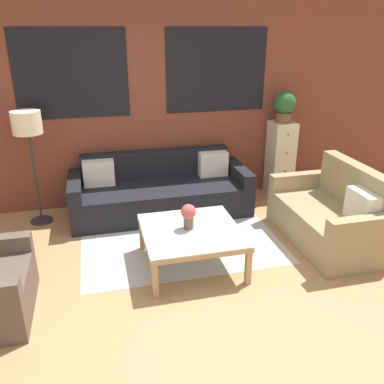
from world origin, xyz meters
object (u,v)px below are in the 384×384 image
(coffee_table, at_px, (191,234))
(couch_dark, at_px, (160,193))
(flower_vase, at_px, (189,215))
(floor_lamp, at_px, (28,129))
(settee_vintage, at_px, (331,217))
(drawer_cabinet, at_px, (280,159))
(potted_plant, at_px, (285,106))

(coffee_table, bearing_deg, couch_dark, 93.26)
(coffee_table, relative_size, flower_vase, 3.73)
(floor_lamp, bearing_deg, flower_vase, -41.89)
(settee_vintage, xyz_separation_m, drawer_cabinet, (0.07, 1.53, 0.23))
(settee_vintage, relative_size, coffee_table, 1.48)
(settee_vintage, bearing_deg, drawer_cabinet, 87.32)
(floor_lamp, bearing_deg, coffee_table, -42.12)
(couch_dark, height_order, settee_vintage, settee_vintage)
(drawer_cabinet, height_order, flower_vase, drawer_cabinet)
(drawer_cabinet, relative_size, potted_plant, 2.53)
(flower_vase, bearing_deg, floor_lamp, 138.11)
(settee_vintage, height_order, drawer_cabinet, drawer_cabinet)
(couch_dark, xyz_separation_m, settee_vintage, (1.77, -1.30, 0.03))
(drawer_cabinet, bearing_deg, coffee_table, -136.95)
(couch_dark, relative_size, potted_plant, 5.45)
(settee_vintage, height_order, floor_lamp, floor_lamp)
(floor_lamp, distance_m, drawer_cabinet, 3.47)
(floor_lamp, bearing_deg, couch_dark, -2.49)
(couch_dark, distance_m, drawer_cabinet, 1.88)
(drawer_cabinet, xyz_separation_m, potted_plant, (-0.00, 0.00, 0.78))
(flower_vase, bearing_deg, drawer_cabinet, 42.19)
(settee_vintage, xyz_separation_m, coffee_table, (-1.69, -0.12, 0.06))
(couch_dark, bearing_deg, flower_vase, -87.51)
(coffee_table, xyz_separation_m, drawer_cabinet, (1.76, 1.65, 0.18))
(couch_dark, distance_m, settee_vintage, 2.20)
(coffee_table, distance_m, flower_vase, 0.22)
(coffee_table, xyz_separation_m, potted_plant, (1.76, 1.65, 0.96))
(coffee_table, bearing_deg, floor_lamp, 137.88)
(couch_dark, distance_m, flower_vase, 1.42)
(floor_lamp, xyz_separation_m, flower_vase, (1.62, -1.45, -0.65))
(drawer_cabinet, relative_size, flower_vase, 4.09)
(settee_vintage, relative_size, potted_plant, 3.42)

